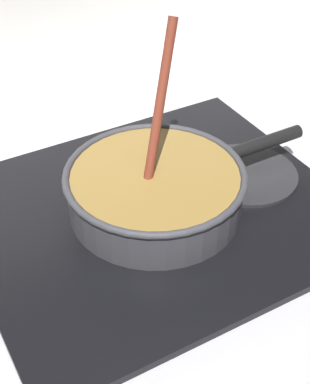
{
  "coord_description": "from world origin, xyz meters",
  "views": [
    {
      "loc": [
        -0.31,
        -0.34,
        0.58
      ],
      "look_at": [
        0.02,
        0.25,
        0.04
      ],
      "focal_mm": 53.46,
      "sensor_mm": 36.0,
      "label": 1
    }
  ],
  "objects": [
    {
      "name": "spare_burner",
      "position": [
        0.19,
        0.25,
        0.01
      ],
      "size": [
        0.17,
        0.17,
        0.01
      ],
      "primitive_type": "cylinder",
      "color": "#262628",
      "rests_on": "hob_plate"
    },
    {
      "name": "hob_plate",
      "position": [
        0.02,
        0.25,
        0.01
      ],
      "size": [
        0.56,
        0.48,
        0.01
      ],
      "primitive_type": "cube",
      "color": "black",
      "rests_on": "ground"
    },
    {
      "name": "ground",
      "position": [
        0.0,
        0.0,
        -0.02
      ],
      "size": [
        2.4,
        1.6,
        0.04
      ],
      "primitive_type": "cube",
      "color": "#B7B7BC"
    },
    {
      "name": "burner_ring",
      "position": [
        0.02,
        0.25,
        0.02
      ],
      "size": [
        0.21,
        0.21,
        0.01
      ],
      "primitive_type": "torus",
      "color": "#592D0C",
      "rests_on": "hob_plate"
    },
    {
      "name": "cooking_pan",
      "position": [
        0.02,
        0.25,
        0.05
      ],
      "size": [
        0.41,
        0.27,
        0.28
      ],
      "color": "#38383D",
      "rests_on": "hob_plate"
    }
  ]
}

